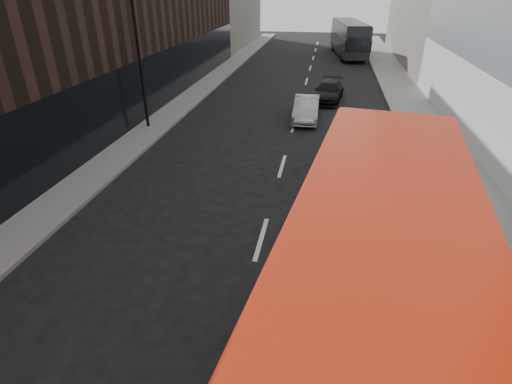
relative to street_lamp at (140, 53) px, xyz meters
The scene contains 8 objects.
sidewalk_right 17.69m from the street_lamp, 24.00° to the left, with size 3.00×80.00×0.15m, color slate.
sidewalk_left 8.12m from the street_lamp, 88.20° to the left, with size 2.00×80.00×0.15m, color slate.
street_lamp is the anchor object (origin of this frame).
red_bus 20.10m from the street_lamp, 57.19° to the right, with size 4.39×12.25×4.85m.
grey_bus 30.59m from the street_lamp, 66.83° to the left, with size 4.17×11.60×3.68m.
car_a 12.45m from the street_lamp, 22.29° to the right, with size 1.56×3.87×1.32m, color black.
car_b 10.03m from the street_lamp, 20.04° to the left, with size 1.48×4.23×1.40m, color #95989D.
car_c 13.35m from the street_lamp, 38.28° to the left, with size 1.86×4.57×1.33m, color black.
Camera 1 is at (1.74, -2.88, 7.59)m, focal length 28.00 mm.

